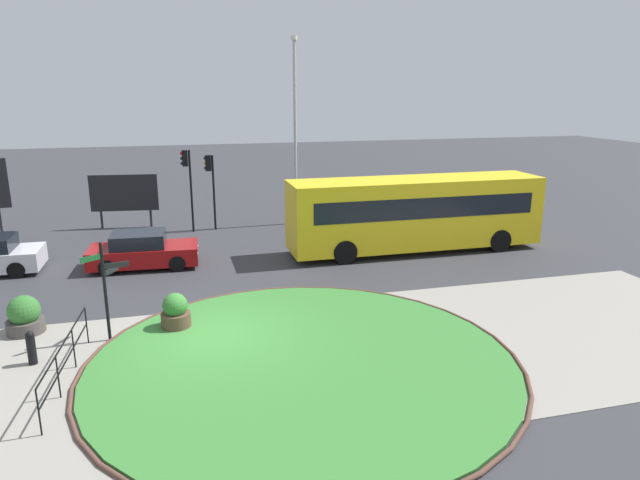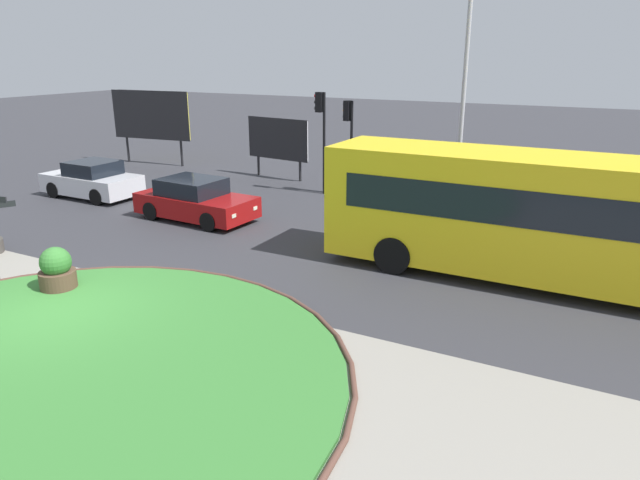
# 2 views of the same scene
# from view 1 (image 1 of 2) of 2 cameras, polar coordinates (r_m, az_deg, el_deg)

# --- Properties ---
(ground) EXTENTS (120.00, 120.00, 0.00)m
(ground) POSITION_cam_1_polar(r_m,az_deg,el_deg) (16.80, -10.62, -9.69)
(ground) COLOR #333338
(sidewalk_paving) EXTENTS (32.00, 8.22, 0.02)m
(sidewalk_paving) POSITION_cam_1_polar(r_m,az_deg,el_deg) (15.09, -10.05, -12.59)
(sidewalk_paving) COLOR gray
(sidewalk_paving) RESTS_ON ground
(grass_island) EXTENTS (11.07, 11.07, 0.10)m
(grass_island) POSITION_cam_1_polar(r_m,az_deg,el_deg) (15.13, -1.74, -12.11)
(grass_island) COLOR #387A33
(grass_island) RESTS_ON ground
(grass_kerb_ring) EXTENTS (11.38, 11.38, 0.11)m
(grass_kerb_ring) POSITION_cam_1_polar(r_m,az_deg,el_deg) (15.13, -1.74, -12.10)
(grass_kerb_ring) COLOR brown
(grass_kerb_ring) RESTS_ON ground
(signpost_directional) EXTENTS (1.19, 0.96, 2.92)m
(signpost_directional) POSITION_cam_1_polar(r_m,az_deg,el_deg) (16.83, -20.79, -4.18)
(signpost_directional) COLOR black
(signpost_directional) RESTS_ON ground
(bollard_foreground) EXTENTS (0.22, 0.22, 0.93)m
(bollard_foreground) POSITION_cam_1_polar(r_m,az_deg,el_deg) (16.63, -27.10, -9.62)
(bollard_foreground) COLOR black
(bollard_foreground) RESTS_ON ground
(railing_grass_edge) EXTENTS (0.40, 4.51, 1.08)m
(railing_grass_edge) POSITION_cam_1_polar(r_m,az_deg,el_deg) (15.21, -24.27, -10.61)
(railing_grass_edge) COLOR black
(railing_grass_edge) RESTS_ON ground
(bus_yellow) EXTENTS (11.14, 2.55, 3.21)m
(bus_yellow) POSITION_cam_1_polar(r_m,az_deg,el_deg) (25.05, 9.59, 2.76)
(bus_yellow) COLOR yellow
(bus_yellow) RESTS_ON ground
(car_near_lane) EXTENTS (4.32, 2.12, 1.43)m
(car_near_lane) POSITION_cam_1_polar(r_m,az_deg,el_deg) (23.71, -17.43, -1.06)
(car_near_lane) COLOR maroon
(car_near_lane) RESTS_ON ground
(traffic_light_near) EXTENTS (0.49, 0.27, 4.08)m
(traffic_light_near) POSITION_cam_1_polar(r_m,az_deg,el_deg) (28.59, -13.24, 6.62)
(traffic_light_near) COLOR black
(traffic_light_near) RESTS_ON ground
(traffic_light_far) EXTENTS (0.48, 0.31, 3.78)m
(traffic_light_far) POSITION_cam_1_polar(r_m,az_deg,el_deg) (28.91, -11.01, 6.41)
(traffic_light_far) COLOR black
(traffic_light_far) RESTS_ON ground
(lamppost_tall) EXTENTS (0.32, 0.32, 9.49)m
(lamppost_tall) POSITION_cam_1_polar(r_m,az_deg,el_deg) (29.48, -2.53, 11.27)
(lamppost_tall) COLOR #B7B7BC
(lamppost_tall) RESTS_ON ground
(billboard_left) EXTENTS (3.36, 0.55, 2.75)m
(billboard_left) POSITION_cam_1_polar(r_m,az_deg,el_deg) (30.65, -19.14, 4.43)
(billboard_left) COLOR black
(billboard_left) RESTS_ON ground
(planter_near_signpost) EXTENTS (0.87, 0.87, 1.13)m
(planter_near_signpost) POSITION_cam_1_polar(r_m,az_deg,el_deg) (17.42, -14.36, -7.16)
(planter_near_signpost) COLOR brown
(planter_near_signpost) RESTS_ON ground
(planter_kerbside) EXTENTS (1.06, 1.06, 1.14)m
(planter_kerbside) POSITION_cam_1_polar(r_m,az_deg,el_deg) (18.77, -27.63, -6.86)
(planter_kerbside) COLOR #47423D
(planter_kerbside) RESTS_ON ground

